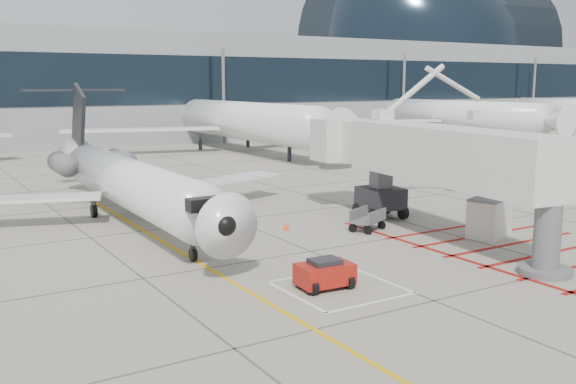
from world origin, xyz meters
TOP-DOWN VIEW (x-y plane):
  - ground_plane at (0.00, 0.00)m, footprint 260.00×260.00m
  - regional_jet at (-5.18, 12.02)m, footprint 23.02×28.82m
  - jet_bridge at (6.89, 2.32)m, footprint 10.91×19.47m
  - pushback_tug at (-2.52, -0.75)m, footprint 2.17×1.45m
  - baggage_cart at (4.87, 5.93)m, footprint 2.23×1.86m
  - ground_power_unit at (9.37, 1.73)m, footprint 2.88×2.26m
  - cone_nose at (-3.82, 5.39)m, footprint 0.39×0.39m
  - cone_side at (1.29, 8.28)m, footprint 0.33×0.33m
  - terminal_building at (10.00, 70.00)m, footprint 180.00×28.00m
  - terminal_glass_band at (10.00, 55.95)m, footprint 180.00×0.10m
  - terminal_dome at (70.00, 70.00)m, footprint 40.00×28.00m
  - bg_aircraft_c at (17.14, 46.00)m, footprint 37.33×41.47m
  - bg_aircraft_d at (50.47, 46.00)m, footprint 34.96×38.84m
  - bg_aircraft_e at (79.48, 46.00)m, footprint 33.59×37.32m

SIDE VIEW (x-z plane):
  - ground_plane at x=0.00m, z-range 0.00..0.00m
  - cone_side at x=1.29m, z-range 0.00..0.46m
  - cone_nose at x=-3.82m, z-range 0.00..0.54m
  - baggage_cart at x=4.87m, z-range 0.00..1.21m
  - pushback_tug at x=-2.52m, z-range 0.00..1.22m
  - ground_power_unit at x=9.37m, z-range 0.00..2.00m
  - jet_bridge at x=6.89m, z-range 0.00..7.43m
  - regional_jet at x=-5.18m, z-range 0.00..7.46m
  - bg_aircraft_e at x=79.48m, z-range 0.00..11.20m
  - bg_aircraft_d at x=50.47m, z-range 0.00..11.65m
  - bg_aircraft_c at x=17.14m, z-range 0.00..12.44m
  - terminal_building at x=10.00m, z-range 0.00..14.00m
  - terminal_glass_band at x=10.00m, z-range 5.00..11.00m
  - terminal_dome at x=70.00m, z-range 0.00..28.00m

